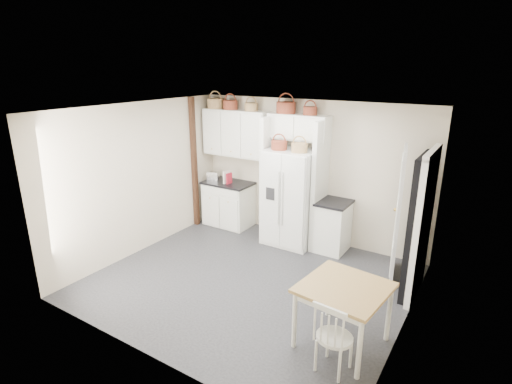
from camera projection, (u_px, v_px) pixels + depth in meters
The scene contains 29 objects.
floor at pixel (250, 281), 6.14m from camera, with size 4.50×4.50×0.00m, color black.
ceiling at pixel (249, 110), 5.35m from camera, with size 4.50×4.50×0.00m, color white.
wall_back at pixel (309, 171), 7.36m from camera, with size 4.50×4.50×0.00m, color beige.
wall_left at pixel (141, 179), 6.89m from camera, with size 4.00×4.00×0.00m, color beige.
wall_right at pixel (412, 235), 4.61m from camera, with size 4.00×4.00×0.00m, color beige.
refrigerator at pixel (291, 197), 7.24m from camera, with size 0.91×0.73×1.75m, color silver.
base_cab_left at pixel (229, 204), 8.21m from camera, with size 0.95×0.60×0.88m, color white.
base_cab_right at pixel (333, 227), 7.05m from camera, with size 0.50×0.60×0.88m, color white.
dining_table at pixel (342, 315), 4.66m from camera, with size 0.92×0.92×0.77m, color brown.
windsor_chair at pixel (335, 337), 4.24m from camera, with size 0.40×0.36×0.82m, color white.
counter_left at pixel (228, 183), 8.07m from camera, with size 0.99×0.64×0.04m, color black.
counter_right at pixel (334, 203), 6.91m from camera, with size 0.54×0.64×0.04m, color black.
toaster at pixel (213, 176), 8.22m from camera, with size 0.24×0.14×0.16m, color silver.
cookbook_red at pixel (229, 178), 7.92m from camera, with size 0.03×0.14×0.22m, color #AD1B2B.
cookbook_cream at pixel (227, 177), 7.95m from camera, with size 0.04×0.17×0.25m, color silver.
basket_upper_a at pixel (215, 104), 7.89m from camera, with size 0.34×0.34×0.19m, color brown.
basket_upper_b at pixel (230, 105), 7.71m from camera, with size 0.29×0.29×0.17m, color #552B19.
basket_upper_c at pixel (251, 107), 7.47m from camera, with size 0.26×0.26×0.15m, color brown.
basket_bridge_a at pixel (286, 108), 7.08m from camera, with size 0.35×0.35×0.20m, color #552B19.
basket_bridge_b at pixel (310, 111), 6.85m from camera, with size 0.25×0.25×0.14m, color #552B19.
basket_fridge_a at pixel (279, 145), 6.98m from camera, with size 0.29×0.29×0.15m, color #552B19.
basket_fridge_b at pixel (299, 148), 6.78m from camera, with size 0.28×0.28×0.15m, color brown.
upper_cabinet at pixel (236, 133), 7.80m from camera, with size 1.40×0.34×0.90m, color white.
bridge_cabinet at pixel (299, 127), 7.05m from camera, with size 1.12×0.34×0.45m, color white.
fridge_panel_left at pixel (270, 178), 7.50m from camera, with size 0.08×0.60×2.30m, color white.
fridge_panel_right at pixel (320, 186), 6.98m from camera, with size 0.08×0.60×2.30m, color white.
trim_post at pixel (194, 163), 7.96m from camera, with size 0.09×0.09×2.60m, color black.
doorway_void at pixel (419, 227), 5.54m from camera, with size 0.18×0.85×2.05m, color black.
door_slab at pixel (398, 215), 5.99m from camera, with size 0.80×0.04×2.05m, color white.
Camera 1 is at (2.98, -4.55, 3.18)m, focal length 28.00 mm.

